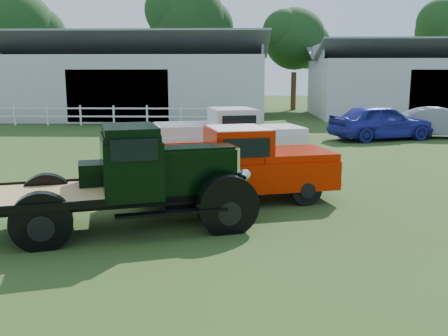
# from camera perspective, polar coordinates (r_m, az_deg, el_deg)

# --- Properties ---
(ground) EXTENTS (120.00, 120.00, 0.00)m
(ground) POSITION_cam_1_polar(r_m,az_deg,el_deg) (10.05, -1.38, -7.18)
(ground) COLOR #2B4019
(shed_left) EXTENTS (18.80, 10.20, 5.60)m
(shed_left) POSITION_cam_1_polar(r_m,az_deg,el_deg) (36.34, -10.28, 10.19)
(shed_left) COLOR #B0B0B0
(shed_left) RESTS_ON ground
(shed_right) EXTENTS (16.80, 9.20, 5.20)m
(shed_right) POSITION_cam_1_polar(r_m,az_deg,el_deg) (38.94, 22.39, 9.29)
(shed_right) COLOR #B0B0B0
(shed_right) RESTS_ON ground
(fence_rail) EXTENTS (14.20, 0.16, 1.20)m
(fence_rail) POSITION_cam_1_polar(r_m,az_deg,el_deg) (30.86, -14.29, 5.85)
(fence_rail) COLOR white
(fence_rail) RESTS_ON ground
(tree_a) EXTENTS (6.30, 6.30, 10.50)m
(tree_a) POSITION_cam_1_polar(r_m,az_deg,el_deg) (46.46, -22.23, 12.71)
(tree_a) COLOR black
(tree_a) RESTS_ON ground
(tree_b) EXTENTS (6.90, 6.90, 11.50)m
(tree_b) POSITION_cam_1_polar(r_m,az_deg,el_deg) (43.86, -4.21, 14.27)
(tree_b) COLOR black
(tree_b) RESTS_ON ground
(tree_c) EXTENTS (5.40, 5.40, 9.00)m
(tree_c) POSITION_cam_1_polar(r_m,az_deg,el_deg) (42.80, 8.04, 12.61)
(tree_c) COLOR black
(tree_c) RESTS_ON ground
(vintage_flatbed) EXTENTS (5.66, 3.60, 2.09)m
(vintage_flatbed) POSITION_cam_1_polar(r_m,az_deg,el_deg) (10.13, -11.14, -1.13)
(vintage_flatbed) COLOR black
(vintage_flatbed) RESTS_ON ground
(red_pickup) EXTENTS (5.36, 3.16, 1.83)m
(red_pickup) POSITION_cam_1_polar(r_m,az_deg,el_deg) (12.16, 1.09, 0.46)
(red_pickup) COLOR #C21801
(red_pickup) RESTS_ON ground
(white_pickup) EXTENTS (5.51, 3.28, 1.90)m
(white_pickup) POSITION_cam_1_polar(r_m,az_deg,el_deg) (16.87, 0.65, 3.49)
(white_pickup) COLOR silver
(white_pickup) RESTS_ON ground
(misc_car_blue) EXTENTS (5.24, 3.39, 1.66)m
(misc_car_blue) POSITION_cam_1_polar(r_m,az_deg,el_deg) (24.62, 17.49, 5.04)
(misc_car_blue) COLOR navy
(misc_car_blue) RESTS_ON ground
(misc_car_grey) EXTENTS (4.58, 2.15, 1.45)m
(misc_car_grey) POSITION_cam_1_polar(r_m,az_deg,el_deg) (26.37, 23.65, 4.76)
(misc_car_grey) COLOR slate
(misc_car_grey) RESTS_ON ground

